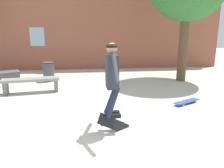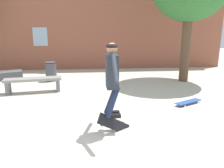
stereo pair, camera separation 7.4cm
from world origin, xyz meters
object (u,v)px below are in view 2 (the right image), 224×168
(trash_bin, at_px, (51,71))
(skateboard_resting, at_px, (188,102))
(park_bench, at_px, (33,82))
(skater, at_px, (112,74))
(skateboard_flipping, at_px, (114,124))

(trash_bin, distance_m, skateboard_resting, 5.38)
(trash_bin, height_order, skateboard_resting, trash_bin)
(park_bench, relative_size, skater, 1.27)
(park_bench, height_order, trash_bin, trash_bin)
(trash_bin, bearing_deg, park_bench, -100.02)
(skater, height_order, skateboard_flipping, skater)
(skateboard_resting, bearing_deg, trash_bin, 114.99)
(park_bench, distance_m, skater, 3.92)
(skateboard_flipping, bearing_deg, trash_bin, 84.70)
(park_bench, distance_m, skateboard_resting, 4.82)
(skateboard_flipping, bearing_deg, park_bench, 98.21)
(trash_bin, relative_size, skater, 0.53)
(skateboard_resting, bearing_deg, skater, -174.58)
(park_bench, height_order, skater, skater)
(skater, height_order, skateboard_resting, skater)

